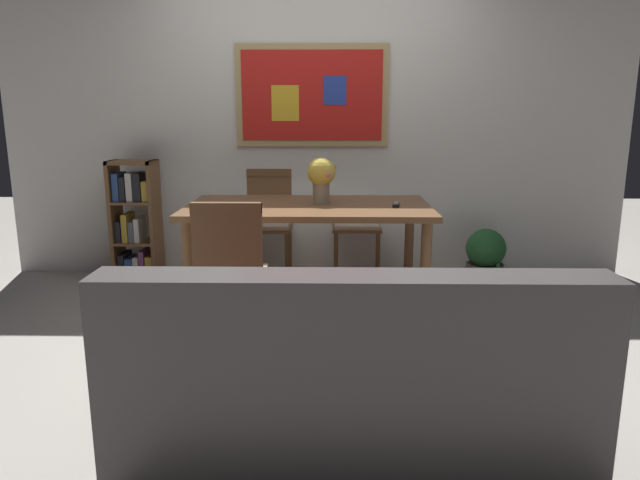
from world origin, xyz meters
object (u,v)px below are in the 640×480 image
(potted_ivy, at_px, (485,258))
(flower_vase, at_px, (321,176))
(dining_chair_far_right, at_px, (356,214))
(dining_chair_far_left, at_px, (269,214))
(leather_couch, at_px, (350,384))
(tv_remote, at_px, (396,204))
(bookshelf, at_px, (136,224))
(dining_table, at_px, (308,217))
(dining_chair_near_left, at_px, (231,265))

(potted_ivy, height_order, flower_vase, flower_vase)
(dining_chair_far_right, bearing_deg, dining_chair_far_left, -178.24)
(dining_chair_far_left, xyz_separation_m, leather_couch, (0.60, -2.65, -0.22))
(flower_vase, distance_m, tv_remote, 0.56)
(dining_chair_far_left, relative_size, leather_couch, 0.51)
(bookshelf, distance_m, flower_vase, 1.71)
(bookshelf, distance_m, potted_ivy, 2.86)
(bookshelf, relative_size, potted_ivy, 1.90)
(dining_table, bearing_deg, dining_chair_far_right, 66.37)
(leather_couch, bearing_deg, dining_chair_far_left, 102.73)
(dining_chair_near_left, height_order, dining_chair_far_left, same)
(potted_ivy, bearing_deg, dining_chair_far_left, 171.95)
(leather_couch, bearing_deg, dining_chair_far_right, 87.04)
(potted_ivy, bearing_deg, dining_chair_far_right, 165.22)
(potted_ivy, bearing_deg, flower_vase, -158.92)
(dining_chair_far_left, bearing_deg, dining_chair_far_right, 1.76)
(dining_table, bearing_deg, tv_remote, -4.82)
(dining_chair_far_left, distance_m, tv_remote, 1.32)
(bookshelf, relative_size, flower_vase, 3.13)
(leather_couch, distance_m, potted_ivy, 2.67)
(flower_vase, bearing_deg, dining_table, -143.62)
(bookshelf, bearing_deg, tv_remote, -19.11)
(dining_chair_far_right, bearing_deg, tv_remote, -75.43)
(dining_table, distance_m, bookshelf, 1.60)
(potted_ivy, distance_m, flower_vase, 1.58)
(leather_couch, bearing_deg, dining_table, 97.24)
(dining_table, height_order, bookshelf, bookshelf)
(potted_ivy, bearing_deg, dining_chair_near_left, -142.05)
(potted_ivy, relative_size, flower_vase, 1.64)
(dining_table, height_order, tv_remote, tv_remote)
(flower_vase, bearing_deg, leather_couch, -85.64)
(dining_table, bearing_deg, leather_couch, -82.76)
(dining_chair_far_left, xyz_separation_m, bookshelf, (-1.08, -0.17, -0.06))
(dining_chair_far_right, bearing_deg, leather_couch, -92.96)
(dining_chair_far_right, distance_m, potted_ivy, 1.11)
(potted_ivy, bearing_deg, dining_table, -157.84)
(dining_table, xyz_separation_m, flower_vase, (0.09, 0.06, 0.28))
(dining_table, distance_m, potted_ivy, 1.58)
(dining_chair_near_left, bearing_deg, leather_couch, -57.22)
(leather_couch, bearing_deg, flower_vase, 94.36)
(dining_table, height_order, potted_ivy, dining_table)
(dining_chair_far_right, xyz_separation_m, bookshelf, (-1.81, -0.19, -0.06))
(dining_chair_far_right, height_order, tv_remote, dining_chair_far_right)
(dining_chair_far_right, relative_size, potted_ivy, 1.73)
(dining_table, relative_size, dining_chair_far_left, 1.85)
(dining_chair_far_right, height_order, potted_ivy, dining_chair_far_right)
(dining_chair_far_right, distance_m, tv_remote, 0.95)
(leather_couch, height_order, flower_vase, flower_vase)
(dining_chair_far_left, distance_m, bookshelf, 1.09)
(dining_table, distance_m, dining_chair_far_right, 0.93)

